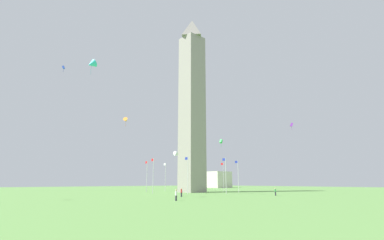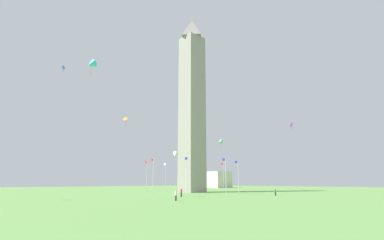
{
  "view_description": "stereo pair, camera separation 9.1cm",
  "coord_description": "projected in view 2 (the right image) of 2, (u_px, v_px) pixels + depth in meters",
  "views": [
    {
      "loc": [
        -62.39,
        53.36,
        2.85
      ],
      "look_at": [
        0.0,
        0.0,
        20.86
      ],
      "focal_mm": 26.51,
      "sensor_mm": 36.0,
      "label": 1
    },
    {
      "loc": [
        -62.45,
        53.29,
        2.85
      ],
      "look_at": [
        0.0,
        0.0,
        20.86
      ],
      "focal_mm": 26.51,
      "sensor_mm": 36.0,
      "label": 2
    }
  ],
  "objects": [
    {
      "name": "ground_plane",
      "position": [
        192.0,
        192.0,
        79.58
      ],
      "size": [
        260.0,
        260.0,
        0.0
      ],
      "primitive_type": "plane",
      "color": "#609347"
    },
    {
      "name": "obelisk_monument",
      "position": [
        192.0,
        101.0,
        85.33
      ],
      "size": [
        5.9,
        5.9,
        53.68
      ],
      "color": "gray",
      "rests_on": "ground"
    },
    {
      "name": "flagpole_n",
      "position": [
        165.0,
        176.0,
        90.36
      ],
      "size": [
        1.12,
        0.14,
        8.92
      ],
      "color": "silver",
      "rests_on": "ground"
    },
    {
      "name": "flagpole_ne",
      "position": [
        147.0,
        175.0,
        81.66
      ],
      "size": [
        1.12,
        0.14,
        8.92
      ],
      "color": "silver",
      "rests_on": "ground"
    },
    {
      "name": "flagpole_e",
      "position": [
        153.0,
        174.0,
        72.38
      ],
      "size": [
        1.12,
        0.14,
        8.92
      ],
      "color": "silver",
      "rests_on": "ground"
    },
    {
      "name": "flagpole_se",
      "position": [
        188.0,
        173.0,
        67.94
      ],
      "size": [
        1.12,
        0.14,
        8.92
      ],
      "color": "silver",
      "rests_on": "ground"
    },
    {
      "name": "flagpole_s",
      "position": [
        226.0,
        174.0,
        70.95
      ],
      "size": [
        1.12,
        0.14,
        8.92
      ],
      "color": "silver",
      "rests_on": "ground"
    },
    {
      "name": "flagpole_sw",
      "position": [
        238.0,
        175.0,
        79.65
      ],
      "size": [
        1.12,
        0.14,
        8.92
      ],
      "color": "silver",
      "rests_on": "ground"
    },
    {
      "name": "flagpole_w",
      "position": [
        223.0,
        175.0,
        88.94
      ],
      "size": [
        1.12,
        0.14,
        8.92
      ],
      "color": "silver",
      "rests_on": "ground"
    },
    {
      "name": "flagpole_nw",
      "position": [
        195.0,
        176.0,
        93.37
      ],
      "size": [
        1.12,
        0.14,
        8.92
      ],
      "color": "silver",
      "rests_on": "ground"
    },
    {
      "name": "person_red_shirt",
      "position": [
        181.0,
        193.0,
        55.39
      ],
      "size": [
        0.32,
        0.32,
        1.69
      ],
      "rotation": [
        0.0,
        0.0,
        -0.56
      ],
      "color": "#2D2D38",
      "rests_on": "ground"
    },
    {
      "name": "person_white_shirt",
      "position": [
        176.0,
        195.0,
        43.93
      ],
      "size": [
        0.32,
        0.32,
        1.73
      ],
      "rotation": [
        0.0,
        0.0,
        -0.47
      ],
      "color": "#2D2D38",
      "rests_on": "ground"
    },
    {
      "name": "person_green_shirt",
      "position": [
        275.0,
        192.0,
        60.66
      ],
      "size": [
        0.32,
        0.32,
        1.6
      ],
      "rotation": [
        0.0,
        0.0,
        0.61
      ],
      "color": "#2D2D38",
      "rests_on": "ground"
    },
    {
      "name": "kite_orange_delta",
      "position": [
        126.0,
        120.0,
        70.09
      ],
      "size": [
        1.82,
        1.85,
        2.35
      ],
      "color": "orange"
    },
    {
      "name": "kite_purple_box",
      "position": [
        292.0,
        125.0,
        71.41
      ],
      "size": [
        1.0,
        0.9,
        1.92
      ],
      "color": "purple"
    },
    {
      "name": "kite_cyan_delta",
      "position": [
        91.0,
        64.0,
        52.52
      ],
      "size": [
        1.55,
        2.0,
        3.09
      ],
      "color": "#33C6D1"
    },
    {
      "name": "kite_green_box",
      "position": [
        221.0,
        141.0,
        65.91
      ],
      "size": [
        0.68,
        0.94,
        1.81
      ],
      "color": "green"
    },
    {
      "name": "kite_blue_box",
      "position": [
        63.0,
        67.0,
        68.24
      ],
      "size": [
        0.77,
        0.82,
        1.64
      ],
      "color": "blue"
    },
    {
      "name": "kite_white_delta",
      "position": [
        175.0,
        155.0,
        71.81
      ],
      "size": [
        2.18,
        2.24,
        2.81
      ],
      "color": "white"
    },
    {
      "name": "distant_building",
      "position": [
        209.0,
        180.0,
        149.75
      ],
      "size": [
        23.31,
        10.62,
        8.07
      ],
      "color": "beige",
      "rests_on": "ground"
    }
  ]
}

